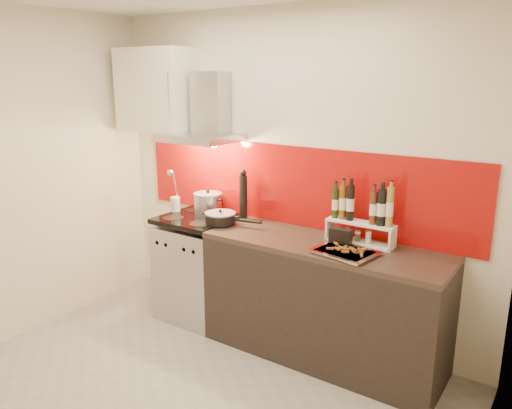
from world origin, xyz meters
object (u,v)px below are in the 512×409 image
Objects in this scene: counter at (323,301)px; saute_pan at (221,218)px; pepper_mill at (243,196)px; stock_pot at (208,203)px; baking_tray at (345,252)px; range_stove at (199,268)px.

counter is 3.74× the size of saute_pan.
stock_pot is at bearing -172.82° from pepper_mill.
baking_tray is (1.06, -0.30, -0.19)m from pepper_mill.
pepper_mill reaches higher than stock_pot.
baking_tray is (1.41, -0.12, 0.47)m from range_stove.
pepper_mill is at bearing 164.33° from baking_tray.
saute_pan is 0.28m from pepper_mill.
counter is 4.23× the size of pepper_mill.
counter is (1.20, 0.00, 0.01)m from range_stove.
saute_pan is (0.29, -0.04, 0.51)m from range_stove.
range_stove is 0.51× the size of counter.
pepper_mill is 1.12m from baking_tray.
stock_pot is at bearing 147.93° from saute_pan.
stock_pot reaches higher than counter.
baking_tray is at bearing -15.67° from pepper_mill.
stock_pot is (-1.20, 0.13, 0.55)m from counter.
pepper_mill is (0.35, 0.04, 0.11)m from stock_pot.
saute_pan is at bearing -7.94° from range_stove.
stock_pot reaches higher than baking_tray.
stock_pot is at bearing 169.76° from baking_tray.
range_stove is 1.49m from baking_tray.
saute_pan reaches higher than range_stove.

